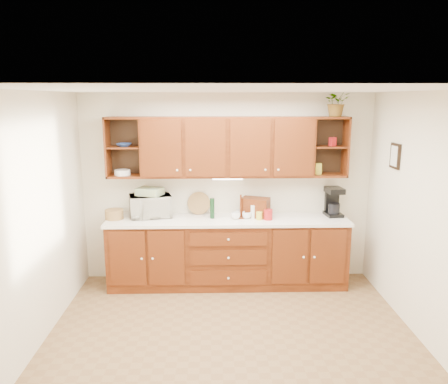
{
  "coord_description": "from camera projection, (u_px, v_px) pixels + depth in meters",
  "views": [
    {
      "loc": [
        -0.2,
        -4.22,
        2.52
      ],
      "look_at": [
        -0.06,
        1.15,
        1.37
      ],
      "focal_mm": 35.0,
      "sensor_mm": 36.0,
      "label": 1
    }
  ],
  "objects": [
    {
      "name": "wicker_basket",
      "position": [
        114.0,
        214.0,
        5.84
      ],
      "size": [
        0.32,
        0.32,
        0.13
      ],
      "primitive_type": "cylinder",
      "rotation": [
        0.0,
        0.0,
        -0.39
      ],
      "color": "olive",
      "rests_on": "countertop"
    },
    {
      "name": "back_wall",
      "position": [
        227.0,
        188.0,
        6.09
      ],
      "size": [
        4.0,
        0.0,
        4.0
      ],
      "primitive_type": "plane",
      "rotation": [
        1.57,
        0.0,
        0.0
      ],
      "color": "beige",
      "rests_on": "floor"
    },
    {
      "name": "left_wall",
      "position": [
        32.0,
        224.0,
        4.33
      ],
      "size": [
        0.0,
        3.5,
        3.5
      ],
      "primitive_type": "plane",
      "rotation": [
        1.57,
        0.0,
        1.57
      ],
      "color": "beige",
      "rests_on": "floor"
    },
    {
      "name": "coffee_maker",
      "position": [
        333.0,
        202.0,
        5.99
      ],
      "size": [
        0.24,
        0.29,
        0.4
      ],
      "rotation": [
        0.0,
        0.0,
        0.1
      ],
      "color": "black",
      "rests_on": "countertop"
    },
    {
      "name": "bowl_stack",
      "position": [
        124.0,
        145.0,
        5.75
      ],
      "size": [
        0.23,
        0.23,
        0.04
      ],
      "primitive_type": "imported",
      "rotation": [
        0.0,
        0.0,
        -0.33
      ],
      "color": "navy",
      "rests_on": "upper_cabinets"
    },
    {
      "name": "potted_plant",
      "position": [
        337.0,
        102.0,
        5.66
      ],
      "size": [
        0.41,
        0.38,
        0.38
      ],
      "primitive_type": "imported",
      "rotation": [
        0.0,
        0.0,
        0.32
      ],
      "color": "#999999",
      "rests_on": "upper_cabinets"
    },
    {
      "name": "pantry_box_red",
      "position": [
        333.0,
        142.0,
        5.82
      ],
      "size": [
        0.1,
        0.09,
        0.11
      ],
      "primitive_type": "cube",
      "rotation": [
        0.0,
        0.0,
        0.42
      ],
      "color": "#AF191A",
      "rests_on": "upper_cabinets"
    },
    {
      "name": "canister_white",
      "position": [
        253.0,
        211.0,
        5.88
      ],
      "size": [
        0.1,
        0.1,
        0.18
      ],
      "primitive_type": "cylinder",
      "rotation": [
        0.0,
        0.0,
        -0.24
      ],
      "color": "white",
      "rests_on": "countertop"
    },
    {
      "name": "undercabinet_light",
      "position": [
        227.0,
        179.0,
        5.85
      ],
      "size": [
        0.4,
        0.05,
        0.02
      ],
      "primitive_type": "cube",
      "color": "white",
      "rests_on": "upper_cabinets"
    },
    {
      "name": "floor",
      "position": [
        232.0,
        340.0,
        4.65
      ],
      "size": [
        4.0,
        4.0,
        0.0
      ],
      "primitive_type": "plane",
      "color": "brown",
      "rests_on": "ground"
    },
    {
      "name": "framed_picture",
      "position": [
        395.0,
        156.0,
        5.2
      ],
      "size": [
        0.03,
        0.24,
        0.3
      ],
      "primitive_type": "cube",
      "color": "black",
      "rests_on": "right_wall"
    },
    {
      "name": "base_cabinets",
      "position": [
        228.0,
        253.0,
        5.98
      ],
      "size": [
        3.2,
        0.6,
        0.9
      ],
      "primitive_type": "cube",
      "color": "#371506",
      "rests_on": "floor"
    },
    {
      "name": "right_wall",
      "position": [
        429.0,
        221.0,
        4.43
      ],
      "size": [
        0.0,
        3.5,
        3.5
      ],
      "primitive_type": "plane",
      "rotation": [
        1.57,
        0.0,
        -1.57
      ],
      "color": "beige",
      "rests_on": "floor"
    },
    {
      "name": "canister_yellow",
      "position": [
        259.0,
        216.0,
        5.8
      ],
      "size": [
        0.1,
        0.1,
        0.11
      ],
      "primitive_type": "cylinder",
      "rotation": [
        0.0,
        0.0,
        -0.21
      ],
      "color": "gold",
      "rests_on": "countertop"
    },
    {
      "name": "upper_cabinets",
      "position": [
        228.0,
        147.0,
        5.81
      ],
      "size": [
        3.2,
        0.33,
        0.8
      ],
      "color": "#371506",
      "rests_on": "back_wall"
    },
    {
      "name": "canister_red",
      "position": [
        268.0,
        215.0,
        5.8
      ],
      "size": [
        0.13,
        0.13,
        0.14
      ],
      "primitive_type": "cylinder",
      "rotation": [
        0.0,
        0.0,
        0.14
      ],
      "color": "#AF191A",
      "rests_on": "countertop"
    },
    {
      "name": "towel_stack",
      "position": [
        150.0,
        191.0,
        5.9
      ],
      "size": [
        0.39,
        0.34,
        0.1
      ],
      "primitive_type": "cube",
      "rotation": [
        0.0,
        0.0,
        -0.36
      ],
      "color": "#E8E26D",
      "rests_on": "microwave"
    },
    {
      "name": "bread_box",
      "position": [
        255.0,
        207.0,
        5.95
      ],
      "size": [
        0.43,
        0.35,
        0.26
      ],
      "primitive_type": "cube",
      "rotation": [
        0.0,
        0.0,
        -0.37
      ],
      "color": "#371506",
      "rests_on": "countertop"
    },
    {
      "name": "plate_stack",
      "position": [
        122.0,
        172.0,
        5.83
      ],
      "size": [
        0.28,
        0.28,
        0.07
      ],
      "primitive_type": "cylinder",
      "rotation": [
        0.0,
        0.0,
        0.41
      ],
      "color": "white",
      "rests_on": "upper_cabinets"
    },
    {
      "name": "ceiling",
      "position": [
        233.0,
        90.0,
        4.11
      ],
      "size": [
        4.0,
        4.0,
        0.0
      ],
      "primitive_type": "plane",
      "rotation": [
        3.14,
        0.0,
        0.0
      ],
      "color": "white",
      "rests_on": "back_wall"
    },
    {
      "name": "wine_bottle",
      "position": [
        212.0,
        208.0,
        5.85
      ],
      "size": [
        0.08,
        0.08,
        0.28
      ],
      "primitive_type": "cylinder",
      "rotation": [
        0.0,
        0.0,
        0.42
      ],
      "color": "black",
      "rests_on": "countertop"
    },
    {
      "name": "woven_tray",
      "position": [
        199.0,
        213.0,
        6.1
      ],
      "size": [
        0.32,
        0.12,
        0.31
      ],
      "primitive_type": "cylinder",
      "rotation": [
        1.36,
        0.0,
        -0.12
      ],
      "color": "olive",
      "rests_on": "countertop"
    },
    {
      "name": "microwave",
      "position": [
        150.0,
        206.0,
        5.94
      ],
      "size": [
        0.62,
        0.49,
        0.3
      ],
      "primitive_type": "imported",
      "rotation": [
        0.0,
        0.0,
        0.24
      ],
      "color": "silver",
      "rests_on": "countertop"
    },
    {
      "name": "pantry_box_yellow",
      "position": [
        318.0,
        169.0,
        5.89
      ],
      "size": [
        0.08,
        0.06,
        0.15
      ],
      "primitive_type": "cube",
      "rotation": [
        0.0,
        0.0,
        -0.01
      ],
      "color": "gold",
      "rests_on": "upper_cabinets"
    },
    {
      "name": "mug_tree",
      "position": [
        241.0,
        214.0,
        5.89
      ],
      "size": [
        0.3,
        0.29,
        0.32
      ],
      "rotation": [
        0.0,
        0.0,
        -0.41
      ],
      "color": "#371506",
      "rests_on": "countertop"
    },
    {
      "name": "countertop",
      "position": [
        228.0,
        220.0,
        5.87
      ],
      "size": [
        3.24,
        0.64,
        0.04
      ],
      "primitive_type": "cube",
      "color": "white",
      "rests_on": "base_cabinets"
    }
  ]
}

